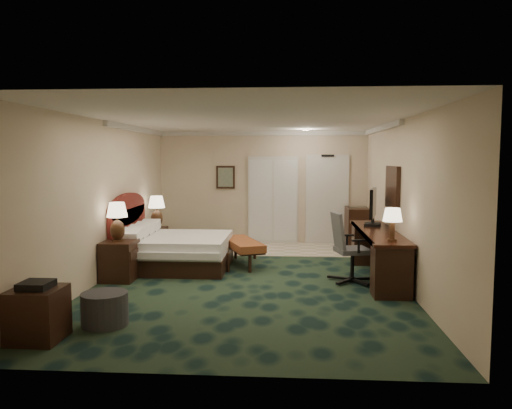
# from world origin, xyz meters

# --- Properties ---
(floor) EXTENTS (5.00, 7.50, 0.00)m
(floor) POSITION_xyz_m (0.00, 0.00, 0.00)
(floor) COLOR black
(floor) RESTS_ON ground
(ceiling) EXTENTS (5.00, 7.50, 0.00)m
(ceiling) POSITION_xyz_m (0.00, 0.00, 2.70)
(ceiling) COLOR silver
(ceiling) RESTS_ON wall_back
(wall_back) EXTENTS (5.00, 0.00, 2.70)m
(wall_back) POSITION_xyz_m (0.00, 3.75, 1.35)
(wall_back) COLOR #C9AB92
(wall_back) RESTS_ON ground
(wall_front) EXTENTS (5.00, 0.00, 2.70)m
(wall_front) POSITION_xyz_m (0.00, -3.75, 1.35)
(wall_front) COLOR #C9AB92
(wall_front) RESTS_ON ground
(wall_left) EXTENTS (0.00, 7.50, 2.70)m
(wall_left) POSITION_xyz_m (-2.50, 0.00, 1.35)
(wall_left) COLOR #C9AB92
(wall_left) RESTS_ON ground
(wall_right) EXTENTS (0.00, 7.50, 2.70)m
(wall_right) POSITION_xyz_m (2.50, 0.00, 1.35)
(wall_right) COLOR #C9AB92
(wall_right) RESTS_ON ground
(crown_molding) EXTENTS (5.00, 7.50, 0.10)m
(crown_molding) POSITION_xyz_m (0.00, 0.00, 2.65)
(crown_molding) COLOR silver
(crown_molding) RESTS_ON wall_back
(tile_patch) EXTENTS (3.20, 1.70, 0.01)m
(tile_patch) POSITION_xyz_m (0.90, 2.90, 0.01)
(tile_patch) COLOR #B9B08C
(tile_patch) RESTS_ON ground
(headboard) EXTENTS (0.12, 2.00, 1.40)m
(headboard) POSITION_xyz_m (-2.44, 1.00, 0.70)
(headboard) COLOR #531A10
(headboard) RESTS_ON ground
(entry_door) EXTENTS (1.02, 0.06, 2.18)m
(entry_door) POSITION_xyz_m (1.55, 3.72, 1.05)
(entry_door) COLOR silver
(entry_door) RESTS_ON ground
(closet_doors) EXTENTS (1.20, 0.06, 2.10)m
(closet_doors) POSITION_xyz_m (0.25, 3.71, 1.05)
(closet_doors) COLOR silver
(closet_doors) RESTS_ON ground
(wall_art) EXTENTS (0.45, 0.06, 0.55)m
(wall_art) POSITION_xyz_m (-0.90, 3.71, 1.60)
(wall_art) COLOR #4E6C60
(wall_art) RESTS_ON wall_back
(wall_mirror) EXTENTS (0.05, 0.95, 0.75)m
(wall_mirror) POSITION_xyz_m (2.46, 0.60, 1.55)
(wall_mirror) COLOR white
(wall_mirror) RESTS_ON wall_right
(bed) EXTENTS (1.91, 1.77, 0.60)m
(bed) POSITION_xyz_m (-1.45, 0.86, 0.30)
(bed) COLOR white
(bed) RESTS_ON ground
(nightstand_near) EXTENTS (0.53, 0.61, 0.67)m
(nightstand_near) POSITION_xyz_m (-2.21, -0.16, 0.33)
(nightstand_near) COLOR black
(nightstand_near) RESTS_ON ground
(nightstand_far) EXTENTS (0.45, 0.52, 0.56)m
(nightstand_far) POSITION_xyz_m (-2.25, 2.25, 0.28)
(nightstand_far) COLOR black
(nightstand_far) RESTS_ON ground
(lamp_near) EXTENTS (0.40, 0.40, 0.66)m
(lamp_near) POSITION_xyz_m (-2.24, -0.15, 1.00)
(lamp_near) COLOR black
(lamp_near) RESTS_ON nightstand_near
(lamp_far) EXTENTS (0.45, 0.45, 0.68)m
(lamp_far) POSITION_xyz_m (-2.22, 2.28, 0.90)
(lamp_far) COLOR black
(lamp_far) RESTS_ON nightstand_far
(bed_bench) EXTENTS (1.00, 1.52, 0.49)m
(bed_bench) POSITION_xyz_m (-0.25, 1.17, 0.24)
(bed_bench) COLOR brown
(bed_bench) RESTS_ON ground
(ottoman) EXTENTS (0.76, 0.76, 0.41)m
(ottoman) POSITION_xyz_m (-1.62, -2.42, 0.20)
(ottoman) COLOR #27262A
(ottoman) RESTS_ON ground
(side_table) EXTENTS (0.56, 0.56, 0.60)m
(side_table) POSITION_xyz_m (-2.19, -2.97, 0.30)
(side_table) COLOR black
(side_table) RESTS_ON ground
(desk) EXTENTS (0.61, 2.85, 0.82)m
(desk) POSITION_xyz_m (2.17, 0.29, 0.41)
(desk) COLOR black
(desk) RESTS_ON ground
(tv) EXTENTS (0.28, 0.88, 0.69)m
(tv) POSITION_xyz_m (2.18, 0.95, 1.17)
(tv) COLOR black
(tv) RESTS_ON desk
(desk_lamp) EXTENTS (0.33, 0.33, 0.51)m
(desk_lamp) POSITION_xyz_m (2.19, -0.77, 1.08)
(desk_lamp) COLOR black
(desk_lamp) RESTS_ON desk
(desk_chair) EXTENTS (0.81, 0.78, 1.17)m
(desk_chair) POSITION_xyz_m (1.71, -0.02, 0.59)
(desk_chair) COLOR #4A4A4E
(desk_chair) RESTS_ON ground
(minibar) EXTENTS (0.49, 0.88, 0.93)m
(minibar) POSITION_xyz_m (2.21, 3.20, 0.47)
(minibar) COLOR black
(minibar) RESTS_ON ground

